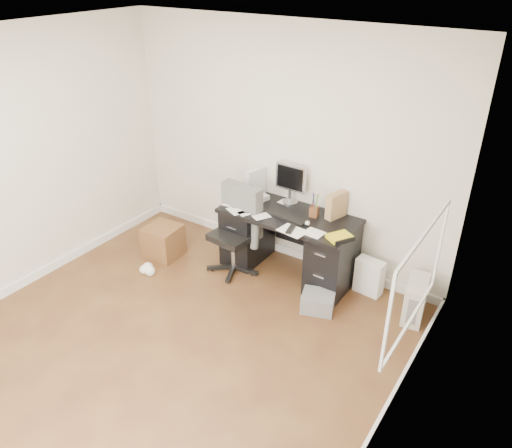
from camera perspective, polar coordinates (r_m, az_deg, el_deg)
The scene contains 18 objects.
ground at distance 4.91m, azimuth -9.68°, elevation -13.31°, with size 4.00×4.00×0.00m, color #492617.
room_shell at distance 4.01m, azimuth -10.98°, elevation 4.66°, with size 4.02×4.02×2.71m.
desk at distance 5.60m, azimuth 3.69°, elevation -2.05°, with size 1.50×0.70×0.75m.
loose_papers at distance 5.48m, azimuth 1.72°, elevation 1.47°, with size 1.10×0.60×0.00m, color white, non-canonical shape.
lcd_monitor at distance 5.58m, azimuth 3.98°, elevation 4.62°, with size 0.37×0.21×0.47m, color silver, non-canonical shape.
keyboard at distance 5.33m, azimuth 3.87°, elevation 0.74°, with size 0.40×0.14×0.02m, color black.
computer_mouse at distance 5.20m, azimuth 5.88°, elevation 0.08°, with size 0.06×0.06×0.06m, color silver.
travel_mug at distance 5.66m, azimuth -0.68°, elevation 3.45°, with size 0.08×0.08×0.19m, color navy.
white_binder at distance 5.79m, azimuth 0.01°, elevation 4.80°, with size 0.13×0.28×0.32m, color silver.
magazine_file at distance 5.36m, azimuth 9.17°, elevation 2.12°, with size 0.12×0.24×0.28m, color #986D49.
pen_cup at distance 5.35m, azimuth 6.70°, elevation 2.15°, with size 0.11×0.11×0.26m, color #542D18, non-canonical shape.
yellow_book at distance 5.01m, azimuth 9.57°, elevation -1.51°, with size 0.18×0.23×0.04m, color gold.
paper_remote at distance 5.10m, azimuth 4.19°, elevation -0.68°, with size 0.28×0.23×0.02m, color white, non-canonical shape.
office_chair at distance 5.58m, azimuth -2.65°, elevation -0.85°, with size 0.57×0.57×1.01m, color #4A4C4A, non-canonical shape.
pc_tower at distance 5.27m, azimuth 17.77°, elevation -8.21°, with size 0.19×0.43×0.43m, color beige.
shopping_bag at distance 5.50m, azimuth 12.81°, elevation -5.88°, with size 0.30×0.21×0.40m, color white.
wicker_basket at distance 6.10m, azimuth -10.54°, elevation -1.95°, with size 0.39×0.39×0.39m, color #4B3016.
desk_printer at distance 5.22m, azimuth 7.10°, elevation -8.81°, with size 0.33×0.27×0.19m, color slate.
Camera 1 is at (2.66, -2.55, 3.26)m, focal length 35.00 mm.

